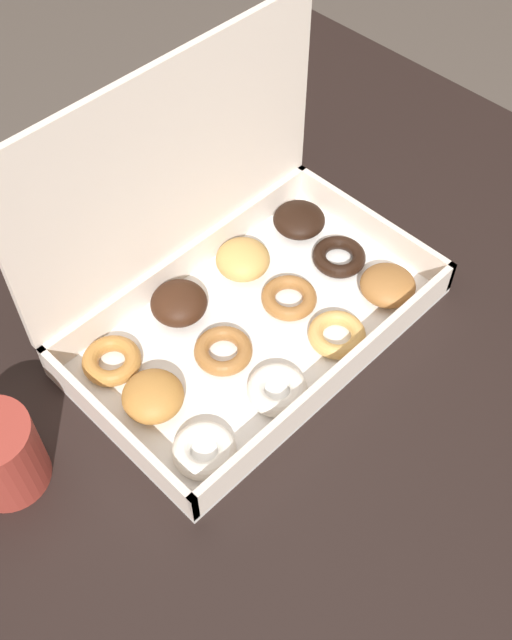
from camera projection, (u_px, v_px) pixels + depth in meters
The scene contains 3 objects.
ground_plane at pixel (274, 567), 1.43m from camera, with size 8.00×8.00×0.00m, color #564C44.
dining_table at pixel (284, 388), 0.93m from camera, with size 1.09×0.98×0.74m.
donut_box at pixel (234, 281), 0.83m from camera, with size 0.41×0.25×0.29m.
Camera 1 is at (-0.38, -0.33, 1.43)m, focal length 42.00 mm.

